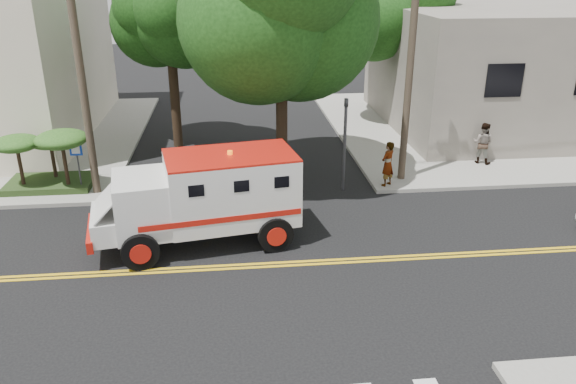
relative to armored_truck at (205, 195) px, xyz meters
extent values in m
plane|color=black|center=(1.32, -1.66, -1.63)|extent=(100.00, 100.00, 0.00)
cube|color=gray|center=(14.82, 11.84, -1.55)|extent=(17.00, 17.00, 0.15)
cube|color=slate|center=(16.32, 12.34, 1.52)|extent=(14.00, 12.00, 6.00)
cylinder|color=#382D23|center=(-4.28, 4.34, 2.87)|extent=(0.28, 0.28, 9.00)
cylinder|color=#382D23|center=(7.62, 4.54, 2.87)|extent=(0.28, 0.28, 9.00)
cylinder|color=black|center=(2.82, 4.84, 1.87)|extent=(0.44, 0.44, 7.00)
cylinder|color=black|center=(-1.68, 10.34, 1.17)|extent=(0.44, 0.44, 5.60)
sphere|color=#13340E|center=(-1.68, 10.34, 3.97)|extent=(3.92, 3.92, 3.92)
sphere|color=#13340E|center=(-0.84, 9.78, 4.39)|extent=(3.36, 3.36, 3.36)
cylinder|color=black|center=(9.82, 14.34, 1.35)|extent=(0.44, 0.44, 5.95)
sphere|color=#13340E|center=(9.82, 14.34, 4.32)|extent=(4.20, 4.20, 4.20)
sphere|color=#13340E|center=(10.72, 13.74, 4.77)|extent=(3.60, 3.60, 3.60)
cylinder|color=#3F3F42|center=(5.12, 3.94, 0.17)|extent=(0.12, 0.12, 3.60)
imported|color=#3F3F42|center=(5.12, 3.94, 1.52)|extent=(0.15, 0.18, 0.90)
cylinder|color=#3F3F42|center=(-4.88, 4.54, -0.63)|extent=(0.06, 0.06, 2.00)
cube|color=#0C33A5|center=(-4.88, 4.48, 0.17)|extent=(0.45, 0.03, 0.45)
cube|color=#1E3314|center=(-6.18, 5.14, -1.36)|extent=(3.20, 2.00, 0.24)
cylinder|color=black|center=(-7.08, 4.84, -0.48)|extent=(0.14, 0.14, 1.52)
ellipsoid|color=#1D4B16|center=(-7.08, 4.84, 0.38)|extent=(1.73, 1.73, 0.60)
cylinder|color=black|center=(-6.08, 5.54, -0.56)|extent=(0.14, 0.14, 1.36)
ellipsoid|color=#1D4B16|center=(-6.08, 5.54, 0.21)|extent=(1.55, 1.55, 0.54)
cylinder|color=black|center=(-5.38, 4.64, -0.40)|extent=(0.14, 0.14, 1.68)
ellipsoid|color=#1D4B16|center=(-5.38, 4.64, 0.55)|extent=(1.91, 1.91, 0.66)
cube|color=silver|center=(0.80, 0.14, 0.12)|extent=(4.23, 2.93, 2.10)
cube|color=silver|center=(-1.86, -0.32, -0.08)|extent=(1.95, 2.44, 1.70)
cube|color=black|center=(-2.62, -0.45, 0.37)|extent=(0.35, 1.68, 0.70)
cube|color=silver|center=(-2.89, -0.50, -0.58)|extent=(1.23, 2.12, 0.70)
cube|color=#B6170E|center=(-3.38, -0.58, -0.83)|extent=(0.54, 2.15, 0.35)
cube|color=#B6170E|center=(0.80, 0.14, 1.20)|extent=(4.23, 2.93, 0.06)
cylinder|color=black|center=(-1.86, -1.46, -1.08)|extent=(1.14, 0.50, 1.10)
cylinder|color=black|center=(-2.24, 0.75, -1.08)|extent=(1.14, 0.50, 1.10)
cylinder|color=black|center=(2.07, -0.78, -1.08)|extent=(1.14, 0.50, 1.10)
cylinder|color=black|center=(1.69, 1.43, -1.08)|extent=(1.14, 0.50, 1.10)
imported|color=gray|center=(6.82, 3.84, -0.59)|extent=(0.77, 0.74, 1.77)
imported|color=gray|center=(11.60, 6.01, -0.58)|extent=(1.10, 1.07, 1.78)
camera|label=1|loc=(0.84, -16.02, 6.58)|focal=35.00mm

